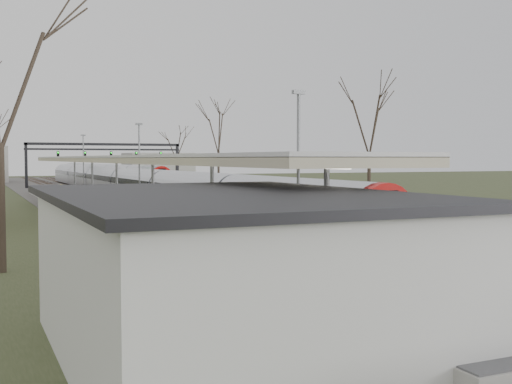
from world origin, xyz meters
TOP-DOWN VIEW (x-y plane):
  - track_bed at (0.26, 55.00)m, footprint 24.00×160.00m
  - platform at (-9.05, 37.50)m, footprint 3.50×69.00m
  - canopy at (-9.05, 32.99)m, footprint 4.10×50.00m
  - station_building at (-12.50, 8.00)m, footprint 6.00×9.00m
  - signal_gantry at (0.29, 84.99)m, footprint 21.00×0.59m
  - tree_east_far at (14.00, 42.00)m, footprint 5.00×5.00m
  - train_near at (-2.50, 61.43)m, footprint 2.62×90.21m
  - train_far at (4.50, 109.28)m, footprint 2.62×75.21m
  - passenger at (-7.93, 12.31)m, footprint 0.54×0.72m

SIDE VIEW (x-z plane):
  - track_bed at x=0.26m, z-range -0.05..0.17m
  - platform at x=-9.05m, z-range 0.00..1.00m
  - train_near at x=-2.50m, z-range -0.05..3.00m
  - train_far at x=4.50m, z-range -0.05..3.00m
  - station_building at x=-12.50m, z-range 0.00..3.20m
  - passenger at x=-7.93m, z-range 1.00..2.79m
  - canopy at x=-9.05m, z-range 2.37..5.48m
  - signal_gantry at x=0.29m, z-range 1.87..7.95m
  - tree_east_far at x=14.00m, z-range 2.14..12.44m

